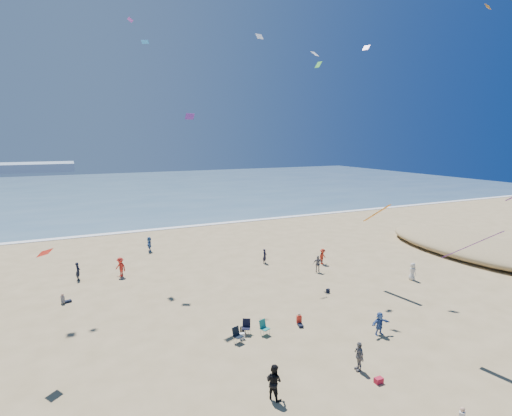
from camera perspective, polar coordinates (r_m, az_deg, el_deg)
name	(u,v)px	position (r m, az deg, el deg)	size (l,w,h in m)	color
ocean	(102,190)	(107.24, -21.20, 2.38)	(220.00, 100.00, 0.06)	#476B84
surf_line	(130,232)	(58.10, -17.58, -3.28)	(220.00, 1.20, 0.08)	white
standing_flyers	(232,287)	(33.40, -3.49, -11.14)	(34.18, 36.10, 1.83)	gray
seated_group	(248,389)	(21.99, -1.09, -24.45)	(17.48, 31.29, 0.84)	silver
chair_cluster	(250,330)	(27.19, -0.87, -17.06)	(2.76, 1.59, 1.00)	black
white_tote	(242,336)	(27.14, -2.04, -17.83)	(0.35, 0.20, 0.40)	white
black_backpack	(243,329)	(27.98, -1.91, -16.95)	(0.30, 0.22, 0.38)	black
cooler	(379,380)	(23.98, 17.12, -22.48)	(0.45, 0.30, 0.30)	#AF1930
navy_bag	(328,291)	(34.85, 10.23, -11.55)	(0.28, 0.18, 0.34)	black
kites_aloft	(307,117)	(28.88, 7.34, 12.77)	(44.75, 38.64, 29.83)	#D82566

